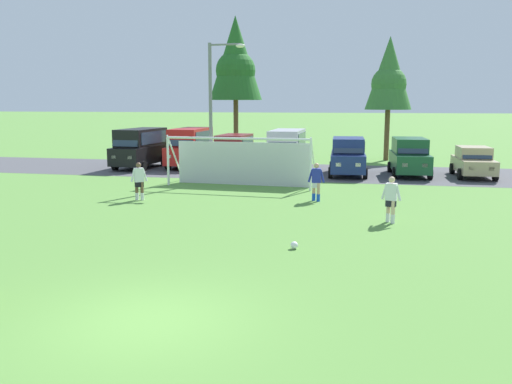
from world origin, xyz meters
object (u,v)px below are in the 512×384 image
player_striker_near (391,200)px  player_midfield_center (139,181)px  parked_car_slot_far_right (473,162)px  player_defender_far (316,182)px  soccer_ball (294,245)px  parked_car_slot_center_left (234,151)px  street_lamp (214,111)px  parked_car_slot_far_left (140,147)px  parked_car_slot_right (410,156)px  soccer_goal (241,160)px  parked_car_slot_center_right (348,156)px  parked_car_slot_left (190,147)px  parked_car_slot_center (287,149)px

player_striker_near → player_midfield_center: same height
parked_car_slot_far_right → player_defender_far: bearing=-130.4°
soccer_ball → player_midfield_center: bearing=139.7°
player_defender_far → parked_car_slot_far_right: parked_car_slot_far_right is taller
parked_car_slot_center_left → player_midfield_center: bearing=-95.9°
soccer_ball → player_defender_far: player_defender_far is taller
player_defender_far → street_lamp: (-5.77, 4.34, 2.90)m
player_striker_near → parked_car_slot_far_left: bearing=138.9°
parked_car_slot_right → soccer_goal: bearing=-146.6°
parked_car_slot_center_left → parked_car_slot_right: (10.73, -1.16, 0.00)m
parked_car_slot_center_right → player_defender_far: bearing=-96.3°
player_striker_near → street_lamp: bearing=137.4°
parked_car_slot_far_left → player_midfield_center: bearing=-66.5°
parked_car_slot_far_right → street_lamp: (-13.71, -4.98, 2.85)m
player_striker_near → parked_car_slot_left: size_ratio=0.34×
player_midfield_center → parked_car_slot_center_left: 11.86m
soccer_ball → parked_car_slot_center_left: bearing=109.4°
player_midfield_center → parked_car_slot_left: size_ratio=0.34×
parked_car_slot_center → street_lamp: bearing=-117.9°
parked_car_slot_center_left → parked_car_slot_far_right: parked_car_slot_center_left is taller
parked_car_slot_far_right → parked_car_slot_center_left: bearing=175.5°
player_defender_far → parked_car_slot_center_left: (-6.28, 10.44, 0.29)m
parked_car_slot_center → parked_car_slot_left: bearing=173.4°
player_midfield_center → parked_car_slot_left: (-1.76, 12.06, 0.52)m
parked_car_slot_center → player_midfield_center: bearing=-112.6°
parked_car_slot_far_left → player_defender_far: bearing=-38.1°
player_midfield_center → parked_car_slot_far_right: parked_car_slot_far_right is taller
soccer_goal → parked_car_slot_center: bearing=77.9°
player_midfield_center → parked_car_slot_center: (4.71, 11.32, 0.52)m
parked_car_slot_far_left → parked_car_slot_left: 3.19m
parked_car_slot_center → parked_car_slot_right: size_ratio=1.02×
soccer_goal → parked_car_slot_center: 6.50m
parked_car_slot_center_left → parked_car_slot_center_right: 7.44m
parked_car_slot_center_right → soccer_ball: bearing=-92.8°
player_midfield_center → parked_car_slot_far_right: (15.44, 10.68, 0.05)m
soccer_goal → parked_car_slot_center_right: bearing=45.1°
player_striker_near → street_lamp: (-8.75, 8.04, 2.90)m
parked_car_slot_left → parked_car_slot_center_right: 10.42m
player_striker_near → parked_car_slot_center_left: 16.90m
soccer_goal → street_lamp: size_ratio=1.05×
parked_car_slot_left → parked_car_slot_center_right: (10.24, -1.95, -0.23)m
soccer_goal → parked_car_slot_right: soccer_goal is taller
soccer_ball → parked_car_slot_center: size_ratio=0.05×
soccer_goal → parked_car_slot_center_left: size_ratio=1.61×
parked_car_slot_far_left → parked_car_slot_center_right: (13.24, -0.86, -0.23)m
soccer_goal → parked_car_slot_left: soccer_goal is taller
player_striker_near → parked_car_slot_right: size_ratio=0.35×
player_defender_far → parked_car_slot_far_left: size_ratio=0.33×
player_striker_near → parked_car_slot_far_right: parked_car_slot_far_right is taller
soccer_ball → player_midfield_center: (-7.65, 6.48, 0.71)m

